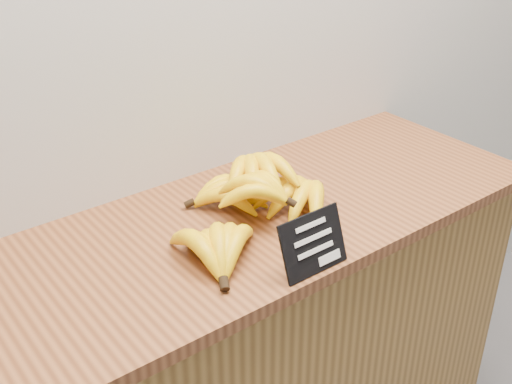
% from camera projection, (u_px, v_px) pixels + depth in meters
% --- Properties ---
extents(counter, '(1.42, 0.50, 0.90)m').
position_uv_depth(counter, '(244.00, 377.00, 1.66)').
color(counter, olive).
rests_on(counter, ground).
extents(counter_top, '(1.48, 0.54, 0.03)m').
position_uv_depth(counter_top, '(242.00, 225.00, 1.44)').
color(counter_top, brown).
rests_on(counter_top, counter).
extents(chalkboard_sign, '(0.15, 0.05, 0.11)m').
position_uv_depth(chalkboard_sign, '(313.00, 244.00, 1.24)').
color(chalkboard_sign, black).
rests_on(chalkboard_sign, counter_top).
extents(banana_pile, '(0.51, 0.38, 0.12)m').
position_uv_depth(banana_pile, '(253.00, 200.00, 1.40)').
color(banana_pile, yellow).
rests_on(banana_pile, counter_top).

